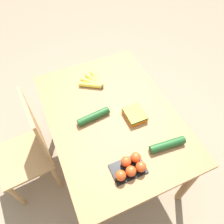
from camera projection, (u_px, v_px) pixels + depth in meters
name	position (u px, v px, depth m)	size (l,w,h in m)	color
ground_plane	(112.00, 158.00, 2.23)	(12.00, 12.00, 0.00)	gray
dining_table	(112.00, 122.00, 1.71)	(1.30, 0.92, 0.75)	#9E7044
chair	(30.00, 150.00, 1.73)	(0.45, 0.43, 0.98)	tan
banana_bunch	(93.00, 82.00, 1.82)	(0.21, 0.19, 0.04)	brown
tomato_pack	(130.00, 167.00, 1.34)	(0.15, 0.21, 0.08)	black
carrot_bag	(135.00, 114.00, 1.60)	(0.16, 0.14, 0.05)	orange
cucumber_near	(167.00, 145.00, 1.45)	(0.08, 0.25, 0.05)	#1E5123
cucumber_far	(94.00, 116.00, 1.59)	(0.08, 0.25, 0.05)	#1E5123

